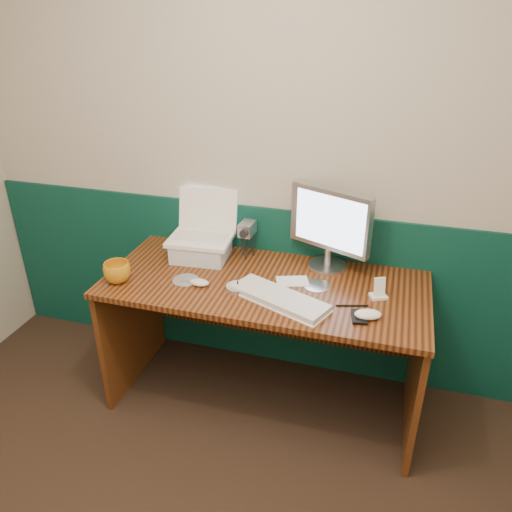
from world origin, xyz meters
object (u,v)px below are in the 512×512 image
(monitor, at_px, (330,228))
(keyboard, at_px, (279,299))
(desk, at_px, (264,343))
(camcorder, at_px, (247,239))
(mug, at_px, (117,272))
(laptop, at_px, (199,217))

(monitor, relative_size, keyboard, 0.93)
(desk, distance_m, camcorder, 0.57)
(mug, bearing_deg, desk, 15.56)
(monitor, bearing_deg, keyboard, -89.14)
(laptop, bearing_deg, monitor, 2.65)
(monitor, bearing_deg, desk, -115.29)
(camcorder, bearing_deg, laptop, -158.57)
(laptop, relative_size, monitor, 0.74)
(keyboard, distance_m, camcorder, 0.49)
(desk, distance_m, laptop, 0.75)
(desk, xyz_separation_m, keyboard, (0.11, -0.15, 0.39))
(laptop, distance_m, mug, 0.51)
(keyboard, xyz_separation_m, mug, (-0.82, -0.04, 0.04))
(laptop, distance_m, keyboard, 0.65)
(keyboard, bearing_deg, desk, 149.57)
(desk, height_order, laptop, laptop)
(laptop, distance_m, monitor, 0.68)
(desk, relative_size, keyboard, 3.37)
(laptop, height_order, camcorder, laptop)
(keyboard, height_order, mug, mug)
(laptop, height_order, monitor, monitor)
(mug, bearing_deg, laptop, 50.34)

